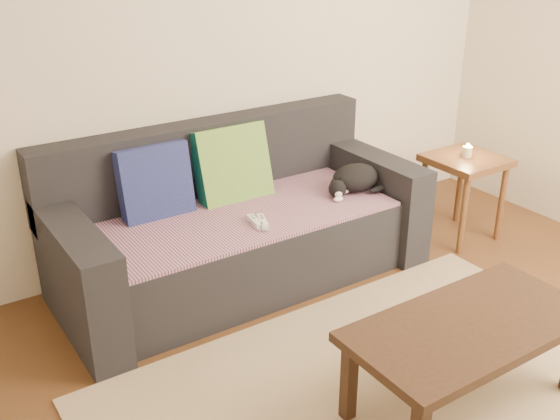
{
  "coord_description": "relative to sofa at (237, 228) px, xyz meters",
  "views": [
    {
      "loc": [
        -1.67,
        -1.41,
        1.94
      ],
      "look_at": [
        0.05,
        1.2,
        0.55
      ],
      "focal_mm": 42.0,
      "sensor_mm": 36.0,
      "label": 1
    }
  ],
  "objects": [
    {
      "name": "cushion_green",
      "position": [
        0.07,
        0.17,
        0.32
      ],
      "size": [
        0.45,
        0.23,
        0.46
      ],
      "primitive_type": "cube",
      "rotation": [
        -0.27,
        0.0,
        0.0
      ],
      "color": "#0D5945",
      "rests_on": "throw_blanket"
    },
    {
      "name": "throw_blanket",
      "position": [
        0.0,
        -0.09,
        0.12
      ],
      "size": [
        1.66,
        0.74,
        0.02
      ],
      "primitive_type": "cube",
      "color": "#432648",
      "rests_on": "sofa"
    },
    {
      "name": "rug",
      "position": [
        0.0,
        -1.42,
        -0.3
      ],
      "size": [
        2.5,
        1.8,
        0.01
      ],
      "primitive_type": "cube",
      "color": "tan",
      "rests_on": "ground"
    },
    {
      "name": "cushion_navy",
      "position": [
        -0.41,
        0.17,
        0.32
      ],
      "size": [
        0.4,
        0.17,
        0.41
      ],
      "primitive_type": "cube",
      "rotation": [
        -0.17,
        0.0,
        0.0
      ],
      "color": "#0F2143",
      "rests_on": "throw_blanket"
    },
    {
      "name": "sofa",
      "position": [
        0.0,
        0.0,
        0.0
      ],
      "size": [
        2.1,
        0.94,
        0.87
      ],
      "color": "#232328",
      "rests_on": "ground"
    },
    {
      "name": "candle",
      "position": [
        1.49,
        -0.35,
        0.28
      ],
      "size": [
        0.06,
        0.06,
        0.09
      ],
      "color": "beige",
      "rests_on": "side_table"
    },
    {
      "name": "cat",
      "position": [
        0.71,
        -0.17,
        0.21
      ],
      "size": [
        0.42,
        0.33,
        0.16
      ],
      "rotation": [
        0.0,
        0.0,
        -0.41
      ],
      "color": "black",
      "rests_on": "throw_blanket"
    },
    {
      "name": "back_wall",
      "position": [
        0.0,
        0.43,
        0.99
      ],
      "size": [
        4.5,
        0.04,
        2.6
      ],
      "primitive_type": "cube",
      "color": "beige",
      "rests_on": "ground"
    },
    {
      "name": "coffee_table",
      "position": [
        0.24,
        -1.52,
        0.06
      ],
      "size": [
        1.07,
        0.53,
        0.43
      ],
      "color": "#321E13",
      "rests_on": "rug"
    },
    {
      "name": "side_table",
      "position": [
        1.49,
        -0.35,
        0.15
      ],
      "size": [
        0.45,
        0.45,
        0.56
      ],
      "color": "brown",
      "rests_on": "ground"
    },
    {
      "name": "wii_remote_b",
      "position": [
        0.01,
        -0.27,
        0.15
      ],
      "size": [
        0.09,
        0.15,
        0.03
      ],
      "primitive_type": "cube",
      "rotation": [
        0.0,
        0.0,
        1.21
      ],
      "color": "white",
      "rests_on": "throw_blanket"
    },
    {
      "name": "wii_remote_a",
      "position": [
        -0.03,
        -0.25,
        0.15
      ],
      "size": [
        0.06,
        0.15,
        0.03
      ],
      "primitive_type": "cube",
      "rotation": [
        0.0,
        0.0,
        1.42
      ],
      "color": "white",
      "rests_on": "throw_blanket"
    }
  ]
}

